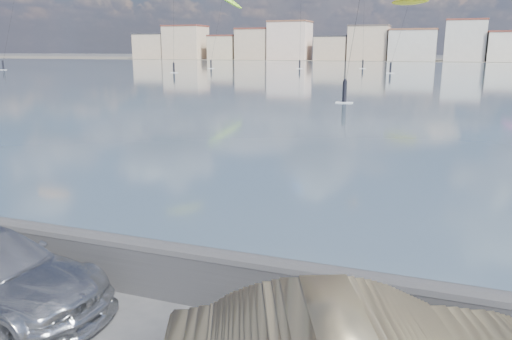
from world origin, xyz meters
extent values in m
cube|color=#344960|center=(0.00, 91.50, 0.01)|extent=(500.00, 177.00, 0.00)
cube|color=#4C473D|center=(0.00, 200.00, 0.01)|extent=(500.00, 60.00, 0.00)
cube|color=#28282B|center=(0.00, 2.70, 0.45)|extent=(400.00, 0.35, 0.90)
cylinder|color=#28282B|center=(0.00, 2.70, 0.90)|extent=(400.00, 0.36, 0.36)
cube|color=#CCB293|center=(-112.00, 186.00, 5.00)|extent=(14.00, 11.00, 10.00)
cube|color=#2D2D33|center=(-112.00, 186.00, 10.30)|extent=(14.28, 11.22, 0.60)
cube|color=#CCB293|center=(-96.50, 186.00, 6.50)|extent=(16.00, 12.00, 13.00)
cube|color=brown|center=(-96.50, 186.00, 13.30)|extent=(16.32, 12.24, 0.60)
cube|color=beige|center=(-79.00, 186.00, 4.50)|extent=(11.00, 10.00, 9.00)
cube|color=brown|center=(-79.00, 186.00, 9.30)|extent=(11.22, 10.20, 0.60)
cube|color=#CCB293|center=(-66.00, 186.00, 5.75)|extent=(13.00, 11.00, 11.50)
cube|color=brown|center=(-66.00, 186.00, 11.80)|extent=(13.26, 11.22, 0.60)
cube|color=beige|center=(-51.50, 186.00, 7.00)|extent=(15.00, 12.00, 14.00)
cube|color=brown|center=(-51.50, 186.00, 14.30)|extent=(15.30, 12.24, 0.60)
cube|color=#CCB293|center=(-35.00, 186.00, 4.25)|extent=(12.00, 10.00, 8.50)
cube|color=#2D2D33|center=(-35.00, 186.00, 8.80)|extent=(12.24, 10.20, 0.60)
cube|color=#CCB293|center=(-21.50, 186.00, 6.00)|extent=(14.00, 11.00, 12.00)
cube|color=#4C423D|center=(-21.50, 186.00, 12.30)|extent=(14.28, 11.22, 0.60)
cube|color=beige|center=(-6.00, 186.00, 5.25)|extent=(16.00, 13.00, 10.50)
cube|color=brown|center=(-6.00, 186.00, 10.80)|extent=(16.32, 13.26, 0.60)
cube|color=beige|center=(11.00, 186.00, 6.75)|extent=(13.00, 10.00, 13.50)
cube|color=brown|center=(11.00, 186.00, 13.80)|extent=(13.26, 10.20, 0.60)
cube|color=beige|center=(25.50, 186.00, 4.75)|extent=(15.00, 12.00, 9.50)
cube|color=white|center=(-25.26, 104.13, 0.05)|extent=(1.40, 0.42, 0.08)
cylinder|color=black|center=(-25.26, 104.13, 0.95)|extent=(0.36, 0.36, 1.70)
sphere|color=black|center=(-25.26, 104.13, 1.85)|extent=(0.28, 0.28, 0.28)
cube|color=white|center=(-12.30, 109.68, 0.05)|extent=(1.40, 0.42, 0.08)
cylinder|color=black|center=(-12.30, 109.68, 0.95)|extent=(0.36, 0.36, 1.70)
sphere|color=black|center=(-12.30, 109.68, 1.85)|extent=(0.28, 0.28, 0.28)
ellipsoid|color=yellow|center=(-2.44, 96.77, 12.85)|extent=(9.04, 9.60, 1.68)
cube|color=white|center=(-4.52, 90.37, 0.05)|extent=(1.40, 0.42, 0.08)
cylinder|color=black|center=(-4.52, 90.37, 0.95)|extent=(0.36, 0.36, 1.70)
sphere|color=black|center=(-4.52, 90.37, 1.85)|extent=(0.28, 0.28, 0.28)
cylinder|color=black|center=(-3.48, 93.57, 7.07)|extent=(2.12, 6.43, 11.56)
cube|color=white|center=(-3.21, 36.94, 0.05)|extent=(1.40, 0.42, 0.08)
cylinder|color=black|center=(-3.21, 36.94, 0.95)|extent=(0.36, 0.36, 1.70)
sphere|color=black|center=(-3.21, 36.94, 1.85)|extent=(0.28, 0.28, 0.28)
cube|color=white|center=(-44.21, 98.63, 0.05)|extent=(1.40, 0.42, 0.08)
cylinder|color=black|center=(-44.21, 98.63, 0.95)|extent=(0.36, 0.36, 1.70)
sphere|color=black|center=(-44.21, 98.63, 1.85)|extent=(0.28, 0.28, 0.28)
cylinder|color=black|center=(-44.66, 103.26, 8.69)|extent=(0.93, 9.28, 14.81)
cube|color=white|center=(-81.79, 77.00, 0.05)|extent=(1.40, 0.42, 0.08)
cylinder|color=black|center=(-81.79, 77.00, 0.95)|extent=(0.36, 0.36, 1.70)
sphere|color=black|center=(-81.79, 77.00, 1.85)|extent=(0.28, 0.28, 0.28)
cube|color=white|center=(-42.03, 77.91, 0.05)|extent=(1.40, 0.42, 0.08)
cylinder|color=black|center=(-42.03, 77.91, 0.95)|extent=(0.36, 0.36, 1.70)
sphere|color=black|center=(-42.03, 77.91, 1.85)|extent=(0.28, 0.28, 0.28)
camera|label=1|loc=(4.13, -4.57, 4.43)|focal=35.00mm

